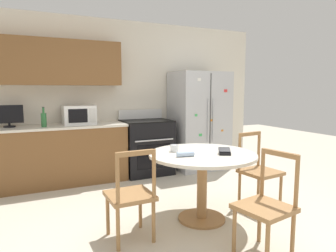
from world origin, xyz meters
The scene contains 15 objects.
ground_plane centered at (0.00, 0.00, 0.00)m, with size 14.00×14.00×0.00m, color beige.
back_wall centered at (-0.31, 2.59, 1.44)m, with size 5.20×0.44×2.60m.
kitchen_counter centered at (-1.18, 2.29, 0.45)m, with size 2.07×0.64×0.90m.
refrigerator centered at (1.26, 2.21, 0.87)m, with size 0.95×0.77×1.74m.
oven_range centered at (0.26, 2.26, 0.47)m, with size 0.80×0.68×1.08m.
microwave centered at (-0.83, 2.33, 1.05)m, with size 0.48×0.40×0.29m.
countertop_tv centered at (-1.80, 2.35, 1.07)m, with size 0.38×0.16×0.32m.
counter_bottle centered at (-1.35, 2.18, 1.01)m, with size 0.07×0.07×0.29m.
dining_table centered at (0.14, 0.27, 0.60)m, with size 1.16×1.16×0.75m.
dining_chair_right centered at (0.99, 0.33, 0.43)m, with size 0.47×0.47×0.90m.
dining_chair_left centered at (-0.71, 0.17, 0.43)m, with size 0.43×0.43×0.90m.
dining_chair_near centered at (0.27, -0.57, 0.43)m, with size 0.49×0.49×0.90m.
candle_glass centered at (-0.10, 0.47, 0.79)m, with size 0.09×0.09×0.08m.
folded_napkin centered at (-0.11, 0.20, 0.78)m, with size 0.19×0.08×0.05m.
wallet centered at (0.32, 0.12, 0.78)m, with size 0.17×0.17×0.07m.
Camera 1 is at (-1.55, -2.44, 1.44)m, focal length 32.00 mm.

